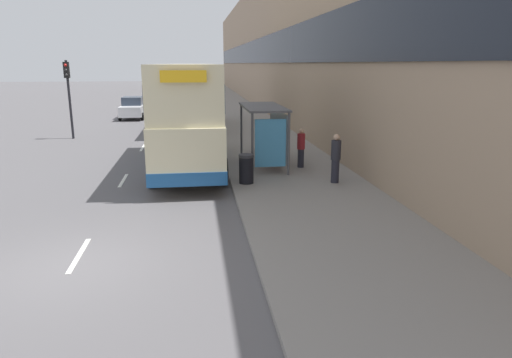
{
  "coord_description": "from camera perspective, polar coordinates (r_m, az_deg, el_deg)",
  "views": [
    {
      "loc": [
        2.76,
        -9.66,
        4.33
      ],
      "look_at": [
        6.79,
        20.07,
        -3.29
      ],
      "focal_mm": 32.0,
      "sensor_mm": 36.0,
      "label": 1
    }
  ],
  "objects": [
    {
      "name": "lane_mark_8",
      "position": [
        66.8,
        -10.23,
        10.32
      ],
      "size": [
        0.12,
        2.0,
        0.01
      ],
      "color": "silver",
      "rests_on": "ground_plane"
    },
    {
      "name": "double_decker_bus_ahead",
      "position": [
        31.66,
        -8.2,
        10.4
      ],
      "size": [
        2.85,
        10.69,
        4.3
      ],
      "color": "beige",
      "rests_on": "ground_plane"
    },
    {
      "name": "pedestrian_at_shelter",
      "position": [
        16.57,
        9.93,
        2.6
      ],
      "size": [
        0.35,
        0.35,
        1.77
      ],
      "color": "#23232D",
      "rests_on": "ground_plane"
    },
    {
      "name": "lane_mark_1",
      "position": [
        18.08,
        -16.26,
        -0.17
      ],
      "size": [
        0.12,
        2.0,
        0.01
      ],
      "color": "silver",
      "rests_on": "ground_plane"
    },
    {
      "name": "lane_mark_6",
      "position": [
        52.78,
        -10.83,
        9.3
      ],
      "size": [
        0.12,
        2.0,
        0.01
      ],
      "color": "silver",
      "rests_on": "ground_plane"
    },
    {
      "name": "bus_shelter",
      "position": [
        18.9,
        1.53,
        6.79
      ],
      "size": [
        1.6,
        4.2,
        2.48
      ],
      "color": "#4C4C51",
      "rests_on": "ground_plane"
    },
    {
      "name": "terrace_facade",
      "position": [
        48.81,
        1.46,
        16.3
      ],
      "size": [
        3.1,
        93.0,
        12.18
      ],
      "color": "#9E846B",
      "rests_on": "ground_plane"
    },
    {
      "name": "traffic_light_far_kerb",
      "position": [
        28.96,
        -22.43,
        10.67
      ],
      "size": [
        0.3,
        0.32,
        4.52
      ],
      "color": "black",
      "rests_on": "ground_plane"
    },
    {
      "name": "pedestrian_1",
      "position": [
        18.9,
        5.65,
        3.92
      ],
      "size": [
        0.32,
        0.32,
        1.61
      ],
      "color": "#23232D",
      "rests_on": "ground_plane"
    },
    {
      "name": "car_0",
      "position": [
        38.49,
        -15.14,
        8.58
      ],
      "size": [
        1.91,
        4.32,
        1.73
      ],
      "rotation": [
        0.0,
        0.0,
        3.14
      ],
      "color": "silver",
      "rests_on": "ground_plane"
    },
    {
      "name": "lane_mark_0",
      "position": [
        11.51,
        -21.23,
        -8.84
      ],
      "size": [
        0.12,
        2.0,
        0.01
      ],
      "color": "silver",
      "rests_on": "ground_plane"
    },
    {
      "name": "lane_mark_7",
      "position": [
        59.79,
        -10.5,
        9.87
      ],
      "size": [
        0.12,
        2.0,
        0.01
      ],
      "color": "silver",
      "rests_on": "ground_plane"
    },
    {
      "name": "double_decker_bus_near",
      "position": [
        19.46,
        -8.6,
        8.06
      ],
      "size": [
        2.85,
        10.22,
        4.3
      ],
      "color": "beige",
      "rests_on": "ground_plane"
    },
    {
      "name": "litter_bin",
      "position": [
        16.33,
        -1.22,
        1.3
      ],
      "size": [
        0.55,
        0.55,
        1.05
      ],
      "color": "black",
      "rests_on": "ground_plane"
    },
    {
      "name": "lane_mark_4",
      "position": [
        38.79,
        -11.85,
        7.55
      ],
      "size": [
        0.12,
        2.0,
        0.01
      ],
      "color": "silver",
      "rests_on": "ground_plane"
    },
    {
      "name": "ground_plane",
      "position": [
        10.94,
        -21.99,
        -10.17
      ],
      "size": [
        220.0,
        220.0,
        0.0
      ],
      "primitive_type": "plane",
      "color": "#5B595B"
    },
    {
      "name": "lane_mark_3",
      "position": [
        31.83,
        -12.69,
        6.1
      ],
      "size": [
        0.12,
        2.0,
        0.01
      ],
      "color": "silver",
      "rests_on": "ground_plane"
    },
    {
      "name": "lane_mark_2",
      "position": [
        24.91,
        -13.99,
        3.83
      ],
      "size": [
        0.12,
        2.0,
        0.01
      ],
      "color": "silver",
      "rests_on": "ground_plane"
    },
    {
      "name": "pavement",
      "position": [
        48.49,
        -3.3,
        9.18
      ],
      "size": [
        5.0,
        93.0,
        0.14
      ],
      "color": "gray",
      "rests_on": "ground_plane"
    },
    {
      "name": "lane_mark_5",
      "position": [
        45.78,
        -11.26,
        8.56
      ],
      "size": [
        0.12,
        2.0,
        0.01
      ],
      "color": "silver",
      "rests_on": "ground_plane"
    }
  ]
}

